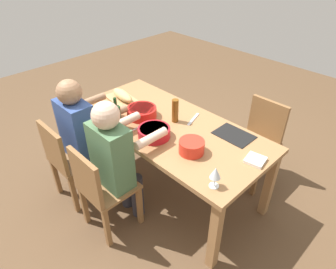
# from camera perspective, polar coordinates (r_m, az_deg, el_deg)

# --- Properties ---
(ground_plane) EXTENTS (8.00, 8.00, 0.00)m
(ground_plane) POSITION_cam_1_polar(r_m,az_deg,el_deg) (3.13, -0.00, -9.50)
(ground_plane) COLOR brown
(dining_table) EXTENTS (1.87, 0.88, 0.74)m
(dining_table) POSITION_cam_1_polar(r_m,az_deg,el_deg) (2.72, -0.00, 0.47)
(dining_table) COLOR #9E7044
(dining_table) RESTS_ON ground_plane
(chair_far_center) EXTENTS (0.40, 0.40, 0.85)m
(chair_far_center) POSITION_cam_1_polar(r_m,az_deg,el_deg) (2.48, -12.90, -9.85)
(chair_far_center) COLOR olive
(chair_far_center) RESTS_ON ground_plane
(diner_far_center) EXTENTS (0.41, 0.53, 1.20)m
(diner_far_center) POSITION_cam_1_polar(r_m,az_deg,el_deg) (2.40, -9.93, -4.15)
(diner_far_center) COLOR #2D2D38
(diner_far_center) RESTS_ON ground_plane
(chair_near_left) EXTENTS (0.40, 0.40, 0.85)m
(chair_near_left) POSITION_cam_1_polar(r_m,az_deg,el_deg) (3.09, 17.04, -0.49)
(chair_near_left) COLOR olive
(chair_near_left) RESTS_ON ground_plane
(chair_far_right) EXTENTS (0.40, 0.40, 0.85)m
(chair_far_right) POSITION_cam_1_polar(r_m,az_deg,el_deg) (2.84, -18.65, -4.33)
(chair_far_right) COLOR olive
(chair_far_right) RESTS_ON ground_plane
(diner_far_right) EXTENTS (0.41, 0.53, 1.20)m
(diner_far_right) POSITION_cam_1_polar(r_m,az_deg,el_deg) (2.78, -16.19, 0.73)
(diner_far_right) COLOR #2D2D38
(diner_far_right) RESTS_ON ground_plane
(serving_bowl_salad) EXTENTS (0.28, 0.28, 0.09)m
(serving_bowl_salad) POSITION_cam_1_polar(r_m,az_deg,el_deg) (2.77, -5.06, 4.41)
(serving_bowl_salad) COLOR red
(serving_bowl_salad) RESTS_ON dining_table
(serving_bowl_greens) EXTENTS (0.20, 0.20, 0.10)m
(serving_bowl_greens) POSITION_cam_1_polar(r_m,az_deg,el_deg) (2.31, 4.55, -2.20)
(serving_bowl_greens) COLOR red
(serving_bowl_greens) RESTS_ON dining_table
(serving_bowl_fruit) EXTENTS (0.27, 0.27, 0.08)m
(serving_bowl_fruit) POSITION_cam_1_polar(r_m,az_deg,el_deg) (2.49, -2.69, 0.52)
(serving_bowl_fruit) COLOR #B21923
(serving_bowl_fruit) RESTS_ON dining_table
(cutting_board) EXTENTS (0.43, 0.27, 0.02)m
(cutting_board) POSITION_cam_1_polar(r_m,az_deg,el_deg) (3.08, -8.60, 6.52)
(cutting_board) COLOR tan
(cutting_board) RESTS_ON dining_table
(bread_loaf) EXTENTS (0.33, 0.15, 0.09)m
(bread_loaf) POSITION_cam_1_polar(r_m,az_deg,el_deg) (3.06, -8.69, 7.43)
(bread_loaf) COLOR tan
(bread_loaf) RESTS_ON cutting_board
(wine_bottle) EXTENTS (0.08, 0.08, 0.29)m
(wine_bottle) POSITION_cam_1_polar(r_m,az_deg,el_deg) (2.61, -9.78, 3.39)
(wine_bottle) COLOR #193819
(wine_bottle) RESTS_ON dining_table
(beer_bottle) EXTENTS (0.06, 0.06, 0.22)m
(beer_bottle) POSITION_cam_1_polar(r_m,az_deg,el_deg) (2.66, 1.38, 4.56)
(beer_bottle) COLOR brown
(beer_bottle) RESTS_ON dining_table
(wine_glass) EXTENTS (0.08, 0.08, 0.17)m
(wine_glass) POSITION_cam_1_polar(r_m,az_deg,el_deg) (2.00, 9.07, -7.39)
(wine_glass) COLOR silver
(wine_glass) RESTS_ON dining_table
(fork_far_center) EXTENTS (0.02, 0.17, 0.01)m
(fork_far_center) POSITION_cam_1_polar(r_m,az_deg,el_deg) (2.61, -6.57, 0.88)
(fork_far_center) COLOR silver
(fork_far_center) RESTS_ON dining_table
(placemat_near_left) EXTENTS (0.32, 0.23, 0.01)m
(placemat_near_left) POSITION_cam_1_polar(r_m,az_deg,el_deg) (2.59, 12.50, -0.09)
(placemat_near_left) COLOR black
(placemat_near_left) RESTS_ON dining_table
(cup_far_right) EXTENTS (0.07, 0.07, 0.10)m
(cup_far_right) POSITION_cam_1_polar(r_m,az_deg,el_deg) (2.81, -10.02, 4.43)
(cup_far_right) COLOR black
(cup_far_right) RESTS_ON dining_table
(carving_knife) EXTENTS (0.10, 0.23, 0.01)m
(carving_knife) POSITION_cam_1_polar(r_m,az_deg,el_deg) (2.75, 4.86, 2.93)
(carving_knife) COLOR silver
(carving_knife) RESTS_ON dining_table
(napkin_stack) EXTENTS (0.16, 0.16, 0.02)m
(napkin_stack) POSITION_cam_1_polar(r_m,az_deg,el_deg) (2.34, 16.38, -4.70)
(napkin_stack) COLOR white
(napkin_stack) RESTS_ON dining_table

